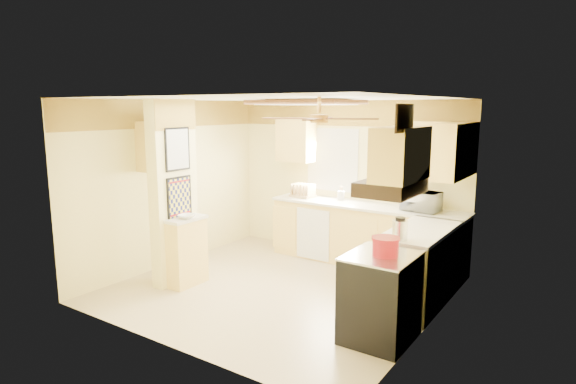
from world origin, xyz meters
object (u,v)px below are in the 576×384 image
Objects in this scene: dutch_oven at (385,246)px; bowl at (187,216)px; kettle at (400,229)px; stove at (380,297)px; microwave at (421,201)px.

bowl is at bearing -179.57° from dutch_oven.
stove is at bearing -87.66° from kettle.
microwave is 2.34× the size of bowl.
kettle is at bearing 96.23° from dutch_oven.
stove is 4.22× the size of bowl.
dutch_oven is at bearing 104.48° from microwave.
dutch_oven reaches higher than bowl.
microwave reaches higher than dutch_oven.
dutch_oven is (0.37, -2.17, -0.07)m from microwave.
bowl is at bearing 47.06° from microwave.
microwave reaches higher than bowl.
microwave is at bearing 98.62° from stove.
stove is 1.80× the size of microwave.
microwave is at bearing 100.68° from kettle.
dutch_oven is at bearing 0.43° from bowl.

